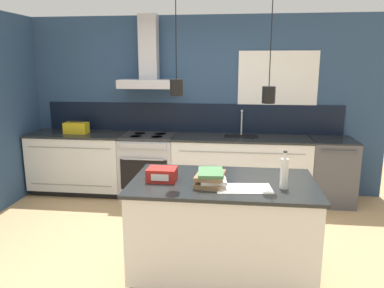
{
  "coord_description": "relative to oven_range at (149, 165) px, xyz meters",
  "views": [
    {
      "loc": [
        0.68,
        -3.51,
        1.94
      ],
      "look_at": [
        0.19,
        0.52,
        1.05
      ],
      "focal_mm": 35.0,
      "sensor_mm": 36.0,
      "label": 1
    }
  ],
  "objects": [
    {
      "name": "paper_pile",
      "position": [
        1.35,
        -2.21,
        0.46
      ],
      "size": [
        0.48,
        0.31,
        0.01
      ],
      "color": "silver",
      "rests_on": "kitchen_island"
    },
    {
      "name": "dishwasher",
      "position": [
        2.59,
        0.0,
        0.0
      ],
      "size": [
        0.59,
        0.65,
        0.91
      ],
      "color": "#4C4C51",
      "rests_on": "ground_plane"
    },
    {
      "name": "book_stack",
      "position": [
        1.06,
        -2.15,
        0.52
      ],
      "size": [
        0.28,
        0.35,
        0.13
      ],
      "color": "olive",
      "rests_on": "kitchen_island"
    },
    {
      "name": "bottle_on_island",
      "position": [
        1.67,
        -2.15,
        0.59
      ],
      "size": [
        0.07,
        0.07,
        0.32
      ],
      "color": "silver",
      "rests_on": "kitchen_island"
    },
    {
      "name": "yellow_toolbox",
      "position": [
        -1.08,
        0.0,
        0.54
      ],
      "size": [
        0.34,
        0.18,
        0.19
      ],
      "color": "gold",
      "rests_on": "counter_run_left"
    },
    {
      "name": "red_supply_box",
      "position": [
        0.62,
        -2.07,
        0.51
      ],
      "size": [
        0.26,
        0.2,
        0.12
      ],
      "color": "red",
      "rests_on": "kitchen_island"
    },
    {
      "name": "counter_run_sink",
      "position": [
        1.34,
        0.01,
        0.01
      ],
      "size": [
        1.93,
        0.64,
        1.28
      ],
      "color": "black",
      "rests_on": "ground_plane"
    },
    {
      "name": "oven_range",
      "position": [
        0.0,
        0.0,
        0.0
      ],
      "size": [
        0.77,
        0.66,
        0.91
      ],
      "color": "#B5B5BA",
      "rests_on": "ground_plane"
    },
    {
      "name": "wall_back",
      "position": [
        0.56,
        0.31,
        0.9
      ],
      "size": [
        5.6,
        2.5,
        2.6
      ],
      "color": "navy",
      "rests_on": "ground_plane"
    },
    {
      "name": "kitchen_island",
      "position": [
        1.17,
        -2.02,
        0.0
      ],
      "size": [
        1.63,
        0.96,
        0.91
      ],
      "color": "black",
      "rests_on": "ground_plane"
    },
    {
      "name": "ground_plane",
      "position": [
        0.59,
        -1.69,
        -0.46
      ],
      "size": [
        16.0,
        16.0,
        0.0
      ],
      "primitive_type": "plane",
      "color": "tan",
      "rests_on": "ground"
    },
    {
      "name": "counter_run_left",
      "position": [
        -1.08,
        0.01,
        0.01
      ],
      "size": [
        1.41,
        0.64,
        0.91
      ],
      "color": "black",
      "rests_on": "ground_plane"
    }
  ]
}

